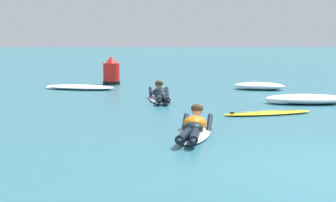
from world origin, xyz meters
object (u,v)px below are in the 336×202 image
at_px(surfer_far, 160,96).
at_px(channel_marker_buoy, 111,73).
at_px(surfer_near, 194,128).
at_px(drifting_surfboard, 267,113).

bearing_deg(surfer_far, channel_marker_buoy, 107.89).
bearing_deg(surfer_near, channel_marker_buoy, 101.56).
height_order(surfer_near, drifting_surfboard, surfer_near).
bearing_deg(channel_marker_buoy, surfer_far, -72.11).
xyz_separation_m(surfer_near, surfer_far, (-0.53, 5.48, -0.00)).
relative_size(surfer_near, surfer_far, 0.99).
xyz_separation_m(surfer_far, channel_marker_buoy, (-1.62, 5.02, 0.25)).
height_order(drifting_surfboard, channel_marker_buoy, channel_marker_buoy).
distance_m(surfer_near, channel_marker_buoy, 10.72).
relative_size(surfer_far, channel_marker_buoy, 2.76).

